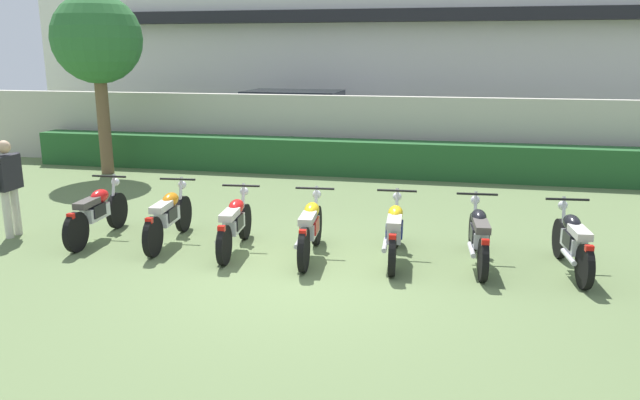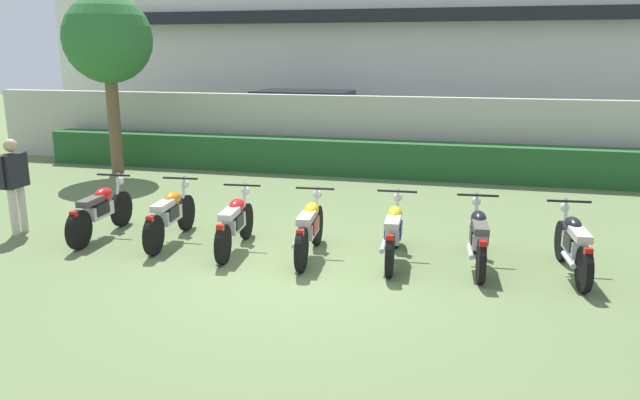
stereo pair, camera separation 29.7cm
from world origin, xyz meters
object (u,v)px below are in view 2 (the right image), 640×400
Objects in this scene: tree_near_inspector at (108,41)px; motorcycle_in_row_2 at (235,223)px; motorcycle_in_row_0 at (100,210)px; inspector_person at (14,179)px; motorcycle_in_row_1 at (170,215)px; motorcycle_in_row_3 at (309,228)px; motorcycle_in_row_5 at (478,237)px; parked_car at (308,124)px; motorcycle_in_row_6 at (573,244)px; motorcycle_in_row_4 at (394,231)px.

tree_near_inspector is 7.87m from motorcycle_in_row_2.
inspector_person is at bearing 92.86° from motorcycle_in_row_0.
motorcycle_in_row_1 is 2.37m from motorcycle_in_row_3.
tree_near_inspector reaches higher than motorcycle_in_row_5.
motorcycle_in_row_2 is 0.98× the size of motorcycle_in_row_3.
parked_car is at bearing -4.94° from motorcycle_in_row_1.
motorcycle_in_row_1 is 4.79m from motorcycle_in_row_5.
parked_car is at bearing 30.13° from motorcycle_in_row_6.
motorcycle_in_row_3 is 1.24m from motorcycle_in_row_4.
motorcycle_in_row_4 reaches higher than motorcycle_in_row_5.
motorcycle_in_row_5 is 1.04× the size of motorcycle_in_row_6.
motorcycle_in_row_6 is 8.78m from inspector_person.
motorcycle_in_row_1 is 6.05m from motorcycle_in_row_6.
motorcycle_in_row_4 is at bearing -65.14° from parked_car.
motorcycle_in_row_0 is at bearing 87.02° from motorcycle_in_row_4.
motorcycle_in_row_3 reaches higher than motorcycle_in_row_6.
motorcycle_in_row_6 reaches higher than motorcycle_in_row_2.
parked_car is 8.48m from motorcycle_in_row_1.
tree_near_inspector is 8.73m from motorcycle_in_row_3.
motorcycle_in_row_0 reaches higher than motorcycle_in_row_1.
motorcycle_in_row_5 is (1.20, 0.05, -0.00)m from motorcycle_in_row_4.
tree_near_inspector reaches higher than motorcycle_in_row_1.
motorcycle_in_row_3 is 0.99× the size of motorcycle_in_row_5.
motorcycle_in_row_3 is at bearing 93.63° from motorcycle_in_row_4.
motorcycle_in_row_1 is 1.01× the size of motorcycle_in_row_4.
tree_near_inspector is at bearing 40.14° from motorcycle_in_row_2.
motorcycle_in_row_5 is at bearing 1.52° from inspector_person.
parked_car is 2.84× the size of inspector_person.
motorcycle_in_row_0 is 1.24m from motorcycle_in_row_1.
motorcycle_in_row_4 is (2.43, 0.11, 0.00)m from motorcycle_in_row_2.
motorcycle_in_row_6 is (4.89, 0.11, 0.00)m from motorcycle_in_row_2.
tree_near_inspector is at bearing 104.79° from inspector_person.
motorcycle_in_row_5 is (3.63, 0.16, -0.00)m from motorcycle_in_row_2.
parked_car is 8.62m from motorcycle_in_row_0.
motorcycle_in_row_3 is 0.98× the size of motorcycle_in_row_4.
motorcycle_in_row_1 is 1.17m from motorcycle_in_row_2.
motorcycle_in_row_2 is at bearing 88.61° from motorcycle_in_row_5.
motorcycle_in_row_1 is (1.24, 0.04, -0.00)m from motorcycle_in_row_0.
motorcycle_in_row_4 reaches higher than motorcycle_in_row_2.
tree_near_inspector is 2.25× the size of motorcycle_in_row_0.
tree_near_inspector is 2.71× the size of inspector_person.
motorcycle_in_row_5 is 7.52m from inspector_person.
motorcycle_in_row_5 is at bearing -29.37° from tree_near_inspector.
tree_near_inspector reaches higher than motorcycle_in_row_0.
motorcycle_in_row_3 is (2.35, -8.65, -0.48)m from parked_car.
inspector_person reaches higher than motorcycle_in_row_5.
tree_near_inspector is 2.28× the size of motorcycle_in_row_4.
motorcycle_in_row_1 is (-0.01, -8.47, -0.49)m from parked_car.
motorcycle_in_row_4 is 1.01× the size of motorcycle_in_row_5.
tree_near_inspector reaches higher than motorcycle_in_row_2.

